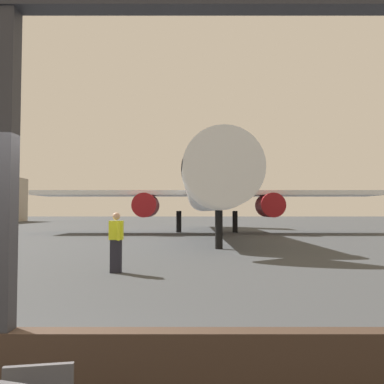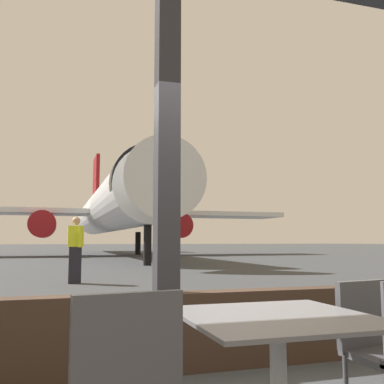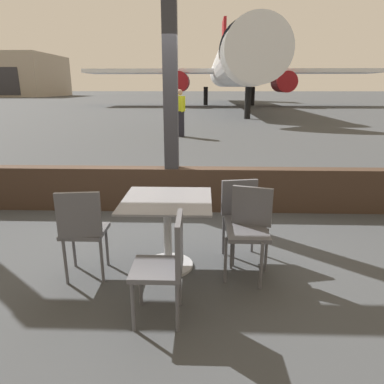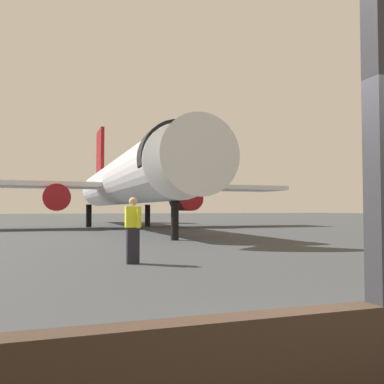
{
  "view_description": "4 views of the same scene",
  "coord_description": "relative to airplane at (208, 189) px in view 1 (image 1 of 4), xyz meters",
  "views": [
    {
      "loc": [
        1.77,
        -3.95,
        1.76
      ],
      "look_at": [
        1.76,
        13.43,
        2.58
      ],
      "focal_mm": 39.3,
      "sensor_mm": 36.0,
      "label": 1
    },
    {
      "loc": [
        -0.91,
        -3.73,
        1.1
      ],
      "look_at": [
        5.3,
        16.46,
        3.46
      ],
      "focal_mm": 41.06,
      "sensor_mm": 36.0,
      "label": 2
    },
    {
      "loc": [
        0.47,
        -5.08,
        1.83
      ],
      "look_at": [
        0.33,
        -0.91,
        0.56
      ],
      "focal_mm": 32.46,
      "sensor_mm": 36.0,
      "label": 3
    },
    {
      "loc": [
        -2.6,
        -2.76,
        1.42
      ],
      "look_at": [
        4.36,
        17.37,
        2.3
      ],
      "focal_mm": 39.59,
      "sensor_mm": 36.0,
      "label": 4
    }
  ],
  "objects": [
    {
      "name": "airplane",
      "position": [
        0.0,
        0.0,
        0.0
      ],
      "size": [
        28.13,
        34.78,
        10.32
      ],
      "color": "silver",
      "rests_on": "ground"
    },
    {
      "name": "ground_plane",
      "position": [
        -3.05,
        10.3,
        -3.55
      ],
      "size": [
        220.0,
        220.0,
        0.0
      ],
      "primitive_type": "plane",
      "color": "#383A3D"
    },
    {
      "name": "ground_crew_worker",
      "position": [
        -3.48,
        -21.43,
        -2.65
      ],
      "size": [
        0.4,
        0.52,
        1.74
      ],
      "color": "black",
      "rests_on": "ground"
    },
    {
      "name": "window_frame",
      "position": [
        -3.05,
        -29.7,
        -2.18
      ],
      "size": [
        8.42,
        0.24,
        3.95
      ],
      "color": "#38281E",
      "rests_on": "ground"
    }
  ]
}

